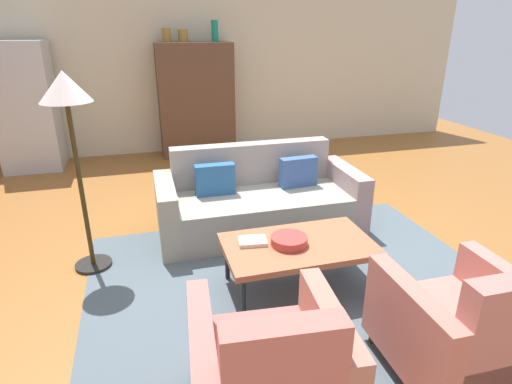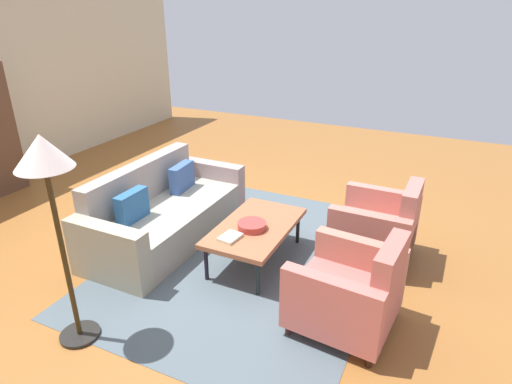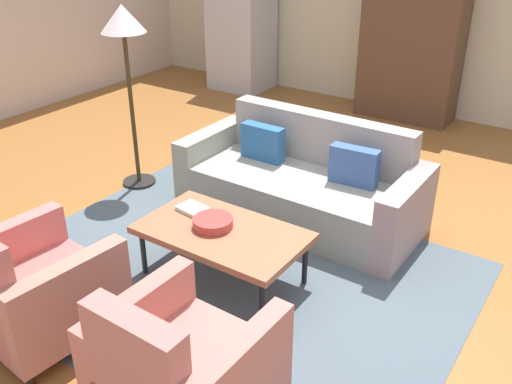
# 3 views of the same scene
# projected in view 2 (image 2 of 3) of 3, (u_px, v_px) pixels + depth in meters

# --- Properties ---
(ground_plane) EXTENTS (11.15, 11.15, 0.00)m
(ground_plane) POSITION_uv_depth(u_px,v_px,m) (204.00, 239.00, 5.05)
(ground_plane) COLOR #955C2A
(area_rug) EXTENTS (3.40, 2.60, 0.01)m
(area_rug) POSITION_uv_depth(u_px,v_px,m) (251.00, 258.00, 4.66)
(area_rug) COLOR #4F5D65
(area_rug) RESTS_ON ground
(couch) EXTENTS (2.11, 0.92, 0.86)m
(couch) POSITION_uv_depth(u_px,v_px,m) (162.00, 214.00, 4.99)
(couch) COLOR gray
(couch) RESTS_ON ground
(coffee_table) EXTENTS (1.20, 0.70, 0.42)m
(coffee_table) POSITION_uv_depth(u_px,v_px,m) (255.00, 228.00, 4.49)
(coffee_table) COLOR black
(coffee_table) RESTS_ON ground
(armchair_left) EXTENTS (0.87, 0.87, 0.88)m
(armchair_left) POSITION_uv_depth(u_px,v_px,m) (353.00, 293.00, 3.55)
(armchair_left) COLOR #392221
(armchair_left) RESTS_ON ground
(armchair_right) EXTENTS (0.82, 0.82, 0.88)m
(armchair_right) POSITION_uv_depth(u_px,v_px,m) (380.00, 229.00, 4.54)
(armchair_right) COLOR #372C16
(armchair_right) RESTS_ON ground
(fruit_bowl) EXTENTS (0.29, 0.29, 0.07)m
(fruit_bowl) POSITION_uv_depth(u_px,v_px,m) (252.00, 226.00, 4.39)
(fruit_bowl) COLOR #AF3A35
(fruit_bowl) RESTS_ON coffee_table
(book_stack) EXTENTS (0.24, 0.19, 0.03)m
(book_stack) POSITION_uv_depth(u_px,v_px,m) (230.00, 237.00, 4.21)
(book_stack) COLOR beige
(book_stack) RESTS_ON coffee_table
(floor_lamp) EXTENTS (0.40, 0.40, 1.72)m
(floor_lamp) POSITION_uv_depth(u_px,v_px,m) (46.00, 173.00, 3.00)
(floor_lamp) COLOR black
(floor_lamp) RESTS_ON ground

